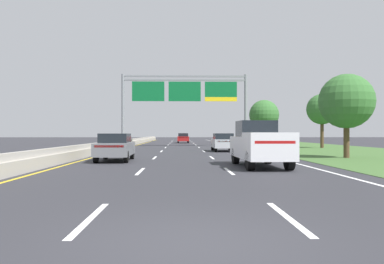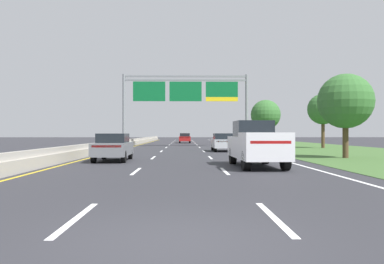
# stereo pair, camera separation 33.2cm
# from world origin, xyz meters

# --- Properties ---
(ground_plane) EXTENTS (220.00, 220.00, 0.00)m
(ground_plane) POSITION_xyz_m (0.00, 35.00, 0.00)
(ground_plane) COLOR #2B2B30
(lane_striping) EXTENTS (11.96, 106.00, 0.01)m
(lane_striping) POSITION_xyz_m (0.00, 34.54, 0.00)
(lane_striping) COLOR white
(lane_striping) RESTS_ON ground
(grass_verge_right) EXTENTS (14.00, 110.00, 0.02)m
(grass_verge_right) POSITION_xyz_m (13.95, 35.00, 0.01)
(grass_verge_right) COLOR #3D602D
(grass_verge_right) RESTS_ON ground
(median_barrier_concrete) EXTENTS (0.60, 110.00, 0.85)m
(median_barrier_concrete) POSITION_xyz_m (-6.60, 35.00, 0.35)
(median_barrier_concrete) COLOR #A8A399
(median_barrier_concrete) RESTS_ON ground
(overhead_sign_gantry) EXTENTS (15.06, 0.42, 8.63)m
(overhead_sign_gantry) POSITION_xyz_m (0.30, 40.88, 6.16)
(overhead_sign_gantry) COLOR gray
(overhead_sign_gantry) RESTS_ON ground
(pickup_truck_white) EXTENTS (2.16, 5.46, 2.20)m
(pickup_truck_white) POSITION_xyz_m (3.58, 12.64, 1.07)
(pickup_truck_white) COLOR silver
(pickup_truck_white) RESTS_ON ground
(car_red_centre_lane_sedan) EXTENTS (1.84, 4.41, 1.57)m
(car_red_centre_lane_sedan) POSITION_xyz_m (0.22, 57.27, 0.82)
(car_red_centre_lane_sedan) COLOR maroon
(car_red_centre_lane_sedan) RESTS_ON ground
(car_silver_right_lane_sedan) EXTENTS (1.84, 4.41, 1.57)m
(car_silver_right_lane_sedan) POSITION_xyz_m (3.55, 28.39, 0.82)
(car_silver_right_lane_sedan) COLOR #B2B5BA
(car_silver_right_lane_sedan) RESTS_ON ground
(car_grey_left_lane_sedan) EXTENTS (1.90, 4.43, 1.57)m
(car_grey_left_lane_sedan) POSITION_xyz_m (-3.91, 16.64, 0.82)
(car_grey_left_lane_sedan) COLOR slate
(car_grey_left_lane_sedan) RESTS_ON ground
(roadside_tree_near) EXTENTS (3.47, 3.47, 5.36)m
(roadside_tree_near) POSITION_xyz_m (10.37, 18.73, 3.60)
(roadside_tree_near) COLOR #4C3823
(roadside_tree_near) RESTS_ON ground
(roadside_tree_mid) EXTENTS (3.25, 3.25, 5.76)m
(roadside_tree_mid) POSITION_xyz_m (14.87, 35.34, 4.11)
(roadside_tree_mid) COLOR #4C3823
(roadside_tree_mid) RESTS_ON ground
(roadside_tree_far) EXTENTS (4.46, 4.46, 6.59)m
(roadside_tree_far) POSITION_xyz_m (12.37, 52.65, 4.35)
(roadside_tree_far) COLOR #4C3823
(roadside_tree_far) RESTS_ON ground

